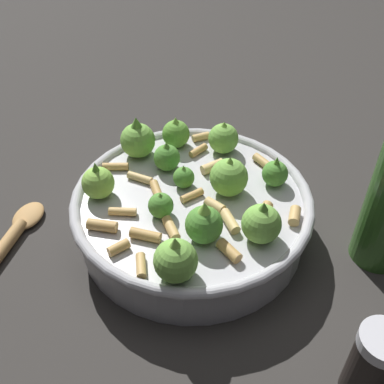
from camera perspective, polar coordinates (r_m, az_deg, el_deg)
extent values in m
plane|color=#2D2B28|center=(0.59, 0.00, -4.85)|extent=(2.40, 2.40, 0.00)
cylinder|color=#B7B7BC|center=(0.57, 0.00, -2.88)|extent=(0.28, 0.28, 0.06)
torus|color=#B7B7BC|center=(0.55, 0.00, -0.78)|extent=(0.29, 0.29, 0.01)
sphere|color=#75B247|center=(0.50, 8.52, -3.88)|extent=(0.04, 0.04, 0.04)
cone|color=#609E38|center=(0.48, 8.77, -2.07)|extent=(0.02, 0.02, 0.02)
sphere|color=#609E38|center=(0.63, -1.99, 7.15)|extent=(0.04, 0.04, 0.04)
cone|color=#8CC64C|center=(0.62, -2.03, 8.57)|extent=(0.02, 0.02, 0.01)
sphere|color=#4C8933|center=(0.57, 10.16, 2.24)|extent=(0.03, 0.03, 0.03)
cone|color=#609E38|center=(0.56, 10.37, 3.62)|extent=(0.01, 0.01, 0.02)
sphere|color=#4C8933|center=(0.56, -1.02, 1.80)|extent=(0.03, 0.03, 0.03)
cone|color=#75B247|center=(0.55, -1.04, 2.85)|extent=(0.01, 0.01, 0.01)
sphere|color=#4C8933|center=(0.59, -3.11, 4.24)|extent=(0.03, 0.03, 0.03)
cone|color=#609E38|center=(0.58, -3.17, 5.56)|extent=(0.02, 0.02, 0.01)
sphere|color=#4C8933|center=(0.49, 1.48, -4.04)|extent=(0.04, 0.04, 0.04)
cone|color=#8CC64C|center=(0.48, 1.53, -2.18)|extent=(0.02, 0.02, 0.02)
sphere|color=#75B247|center=(0.61, -6.67, 6.31)|extent=(0.05, 0.05, 0.05)
cone|color=#609E38|center=(0.60, -6.86, 8.22)|extent=(0.02, 0.02, 0.02)
sphere|color=#75B247|center=(0.46, -2.03, -8.43)|extent=(0.04, 0.04, 0.04)
cone|color=#8CC64C|center=(0.44, -2.10, -6.51)|extent=(0.02, 0.02, 0.02)
sphere|color=#8CC64C|center=(0.56, -11.47, 1.11)|extent=(0.04, 0.04, 0.04)
cone|color=#609E38|center=(0.54, -11.76, 2.80)|extent=(0.01, 0.01, 0.02)
sphere|color=#75B247|center=(0.55, 4.55, 1.81)|extent=(0.05, 0.05, 0.05)
cone|color=#8CC64C|center=(0.54, 4.67, 3.60)|extent=(0.02, 0.02, 0.02)
sphere|color=#4C8933|center=(0.52, -3.86, -1.66)|extent=(0.03, 0.03, 0.03)
cone|color=#75B247|center=(0.51, -3.93, -0.55)|extent=(0.01, 0.01, 0.01)
sphere|color=#75B247|center=(0.62, 3.88, 6.58)|extent=(0.04, 0.04, 0.04)
cone|color=#8CC64C|center=(0.61, 3.96, 8.04)|extent=(0.02, 0.02, 0.01)
cylinder|color=tan|center=(0.61, 8.56, 3.79)|extent=(0.02, 0.03, 0.01)
cylinder|color=tan|center=(0.60, -9.39, 3.10)|extent=(0.03, 0.03, 0.01)
cylinder|color=tan|center=(0.52, -10.98, -4.07)|extent=(0.03, 0.04, 0.01)
cylinder|color=tan|center=(0.50, -9.01, -6.75)|extent=(0.03, 0.02, 0.01)
cylinder|color=tan|center=(0.53, 2.71, -1.79)|extent=(0.01, 0.02, 0.01)
cylinder|color=tan|center=(0.54, 12.50, -2.86)|extent=(0.03, 0.02, 0.01)
cylinder|color=tan|center=(0.52, 4.68, -3.59)|extent=(0.03, 0.03, 0.01)
cylinder|color=tan|center=(0.55, 0.03, -0.70)|extent=(0.03, 0.02, 0.01)
cylinder|color=tan|center=(0.51, -2.59, -4.48)|extent=(0.03, 0.03, 0.01)
cylinder|color=tan|center=(0.48, -6.29, -8.98)|extent=(0.03, 0.03, 0.01)
cylinder|color=tan|center=(0.54, -8.53, -2.40)|extent=(0.03, 0.03, 0.01)
cylinder|color=tan|center=(0.56, -4.44, 0.33)|extent=(0.02, 0.03, 0.01)
cylinder|color=tan|center=(0.58, -6.42, 1.74)|extent=(0.02, 0.03, 0.01)
cylinder|color=tan|center=(0.51, -5.93, -5.18)|extent=(0.02, 0.04, 0.01)
cylinder|color=tan|center=(0.59, 2.54, 3.13)|extent=(0.03, 0.02, 0.01)
cylinder|color=tan|center=(0.65, 1.09, 6.79)|extent=(0.03, 0.02, 0.01)
cylinder|color=tan|center=(0.62, 0.77, 5.12)|extent=(0.03, 0.01, 0.01)
cylinder|color=tan|center=(0.53, 8.90, -2.33)|extent=(0.03, 0.02, 0.01)
cylinder|color=tan|center=(0.49, 4.58, -7.21)|extent=(0.02, 0.03, 0.01)
cylinder|color=black|center=(0.47, 21.15, -19.59)|extent=(0.04, 0.04, 0.08)
ellipsoid|color=#B2844C|center=(0.64, -19.46, -2.76)|extent=(0.06, 0.05, 0.01)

